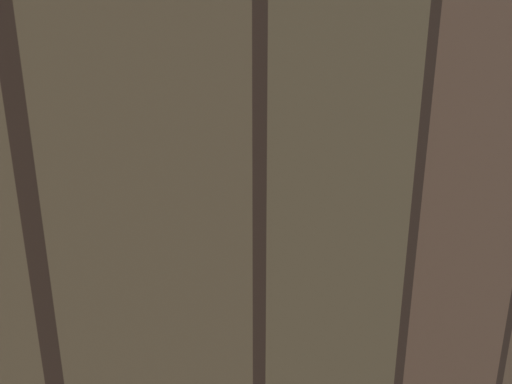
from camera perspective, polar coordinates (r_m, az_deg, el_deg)
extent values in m
plane|color=black|center=(32.74, -2.02, -4.09)|extent=(120.00, 120.00, 0.00)
cube|color=gray|center=(60.31, 8.35, 5.71)|extent=(30.00, 30.00, 0.15)
cube|color=#421A10|center=(55.09, 11.10, 10.75)|extent=(25.00, 16.00, 12.00)
cylinder|color=black|center=(44.16, 1.68, 2.77)|extent=(0.18, 0.18, 1.47)
cylinder|color=black|center=(43.98, 1.69, 3.69)|extent=(0.12, 0.12, 1.47)
sphere|color=#103A0F|center=(43.62, 1.71, 5.84)|extent=(2.69, 2.69, 2.69)
sphere|color=#103A0F|center=(43.75, 2.05, 5.14)|extent=(1.85, 1.85, 1.85)
cylinder|color=black|center=(49.43, -1.51, 4.25)|extent=(0.18, 0.18, 1.33)
cylinder|color=black|center=(49.28, -1.52, 5.00)|extent=(0.12, 0.12, 1.33)
sphere|color=#103A0F|center=(48.99, -1.53, 6.74)|extent=(2.43, 2.43, 2.43)
sphere|color=#103A0F|center=(49.09, -1.21, 6.18)|extent=(1.67, 1.67, 1.67)
cylinder|color=black|center=(23.86, -10.57, -6.77)|extent=(0.12, 0.12, 4.60)
cylinder|color=black|center=(24.72, -10.31, -11.01)|extent=(0.28, 0.28, 0.30)
cube|color=#053819|center=(23.66, -9.39, -4.68)|extent=(1.10, 0.03, 0.22)
cube|color=#053819|center=(23.93, -11.06, -3.87)|extent=(0.03, 1.10, 0.22)
imported|color=black|center=(23.43, -10.02, -2.96)|extent=(0.22, 0.18, 1.10)
imported|color=black|center=(23.56, -11.24, -2.92)|extent=(0.18, 0.22, 1.10)
cube|color=silver|center=(36.77, 22.17, 0.24)|extent=(5.62, 2.90, 2.89)
cube|color=maroon|center=(35.94, 23.39, -0.28)|extent=(2.04, 0.26, 0.65)
cube|color=maroon|center=(37.62, 21.00, 0.73)|extent=(2.04, 0.26, 0.65)
cube|color=#A9A9AB|center=(34.72, 17.67, -1.13)|extent=(2.09, 2.42, 1.86)
cube|color=black|center=(34.11, 16.53, -0.77)|extent=(0.28, 1.77, 0.84)
cube|color=black|center=(36.49, 20.59, -2.17)|extent=(7.51, 1.73, 0.23)
cylinder|color=black|center=(34.30, 18.49, -3.16)|extent=(0.96, 0.42, 0.93)
cylinder|color=black|center=(35.76, 16.60, -2.16)|extent=(0.96, 0.42, 0.93)
cylinder|color=black|center=(36.40, 22.69, -2.46)|extent=(0.96, 0.42, 0.93)
cylinder|color=black|center=(37.77, 20.74, -1.54)|extent=(0.96, 0.42, 0.93)
cylinder|color=black|center=(37.89, 25.22, -2.03)|extent=(0.96, 0.42, 0.93)
cylinder|color=black|center=(39.22, 23.26, -1.17)|extent=(0.96, 0.42, 0.93)
cube|color=red|center=(26.59, -8.99, -9.51)|extent=(0.37, 0.37, 0.04)
cone|color=red|center=(26.46, -9.02, -8.95)|extent=(0.35, 0.35, 0.62)
cylinder|color=white|center=(26.42, -9.03, -8.77)|extent=(0.24, 0.24, 0.07)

